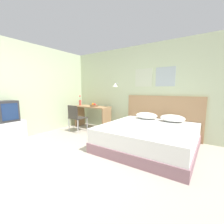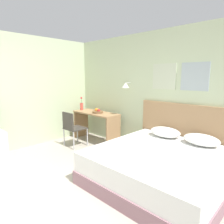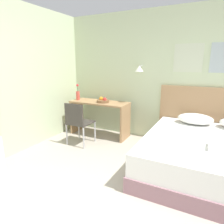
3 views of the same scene
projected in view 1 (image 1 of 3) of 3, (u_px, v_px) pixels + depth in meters
ground_plane at (54, 171)px, 2.51m from camera, size 24.00×24.00×0.00m
wall_back at (133, 90)px, 4.71m from camera, size 5.33×0.31×2.65m
bed at (148, 137)px, 3.45m from camera, size 1.99×2.00×0.53m
headboard at (162, 117)px, 4.25m from camera, size 2.11×0.06×1.18m
pillow_left at (146, 116)px, 4.20m from camera, size 0.61×0.41×0.19m
pillow_right at (172, 118)px, 3.82m from camera, size 0.61×0.41×0.19m
folded_towel_near_foot at (147, 128)px, 3.12m from camera, size 0.34×0.30×0.06m
desk at (92, 113)px, 5.29m from camera, size 1.31×0.52×0.78m
desk_chair at (76, 116)px, 4.77m from camera, size 0.45×0.45×0.86m
fruit_bowl at (94, 105)px, 5.15m from camera, size 0.27×0.27×0.12m
flower_vase at (80, 102)px, 5.51m from camera, size 0.08×0.08×0.37m
tv_stand at (9, 133)px, 3.74m from camera, size 0.41×0.69×0.57m
television at (7, 111)px, 3.65m from camera, size 0.40×0.44×0.51m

